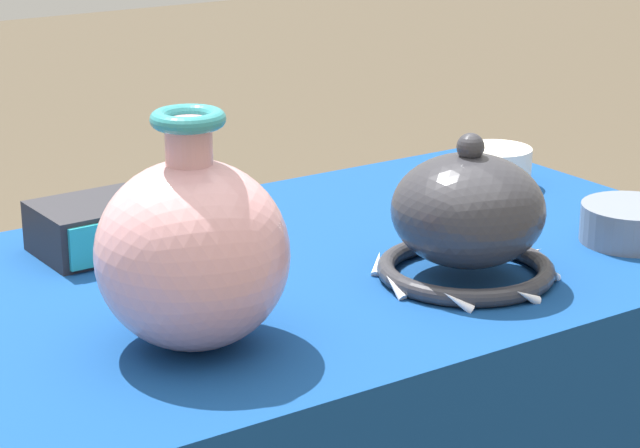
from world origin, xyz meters
name	(u,v)px	position (x,y,z in m)	size (l,w,h in m)	color
display_table	(253,345)	(0.00, -0.02, 0.71)	(1.30, 0.67, 0.79)	olive
vase_tall_bulbous	(192,252)	(-0.15, -0.14, 0.90)	(0.20, 0.20, 0.25)	#D19399
vase_dome_bell	(468,221)	(0.22, -0.15, 0.86)	(0.23, 0.23, 0.18)	#2D2D33
mosaic_tile_box	(96,228)	(-0.11, 0.18, 0.82)	(0.15, 0.13, 0.07)	#232328
pot_squat_slate	(631,223)	(0.49, -0.17, 0.82)	(0.13, 0.13, 0.05)	slate
pot_squat_ivory	(495,167)	(0.52, 0.13, 0.82)	(0.11, 0.11, 0.06)	white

